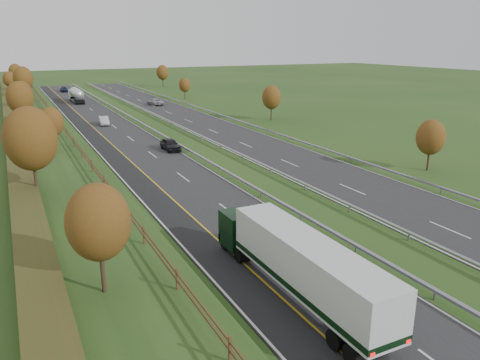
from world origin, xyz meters
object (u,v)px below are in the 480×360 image
object	(u,v)px
box_lorry	(297,262)
car_small_far	(64,89)
car_silver_mid	(104,121)
car_oncoming	(155,102)
road_tanker	(76,95)
car_dark_near	(170,144)

from	to	relation	value
box_lorry	car_small_far	size ratio (longest dim) A/B	3.37
car_silver_mid	car_oncoming	world-z (taller)	car_oncoming
car_small_far	car_oncoming	xyz separation A→B (m)	(15.73, -41.29, 0.06)
car_oncoming	car_small_far	bearing A→B (deg)	-74.64
road_tanker	car_small_far	size ratio (longest dim) A/B	2.32
car_dark_near	car_oncoming	distance (m)	49.27
road_tanker	car_oncoming	size ratio (longest dim) A/B	2.04
box_lorry	car_silver_mid	bearing A→B (deg)	88.68
box_lorry	road_tanker	world-z (taller)	box_lorry
road_tanker	car_small_far	world-z (taller)	road_tanker
box_lorry	road_tanker	distance (m)	102.34
car_silver_mid	car_small_far	size ratio (longest dim) A/B	0.93
car_silver_mid	car_dark_near	bearing A→B (deg)	-75.47
road_tanker	car_silver_mid	world-z (taller)	road_tanker
car_silver_mid	car_oncoming	distance (m)	27.89
box_lorry	car_oncoming	xyz separation A→B (m)	(17.81, 88.46, -1.53)
box_lorry	car_silver_mid	world-z (taller)	box_lorry
car_dark_near	car_silver_mid	xyz separation A→B (m)	(-4.24, 25.14, -0.07)
road_tanker	car_dark_near	size ratio (longest dim) A/B	2.36
car_small_far	car_oncoming	size ratio (longest dim) A/B	0.88
car_silver_mid	car_oncoming	xyz separation A→B (m)	(16.29, 22.63, 0.02)
car_small_far	car_silver_mid	bearing A→B (deg)	-91.47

